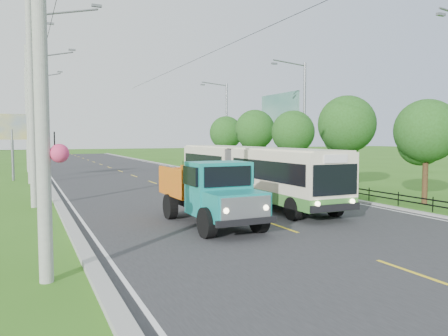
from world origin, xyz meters
TOP-DOWN VIEW (x-y plane):
  - ground at (0.00, 0.00)m, footprint 240.00×240.00m
  - road at (0.00, 20.00)m, footprint 14.00×120.00m
  - curb_left at (-7.20, 20.00)m, footprint 0.40×120.00m
  - curb_right at (7.15, 20.00)m, footprint 0.30×120.00m
  - edge_line_left at (-6.65, 20.00)m, footprint 0.12×120.00m
  - edge_line_right at (6.65, 20.00)m, footprint 0.12×120.00m
  - centre_dash at (0.00, 0.00)m, footprint 0.12×2.20m
  - railing_right at (8.00, 14.00)m, footprint 0.04×40.00m
  - pole_nearest at (-8.24, -3.00)m, footprint 3.51×0.44m
  - pole_near at (-8.26, 9.00)m, footprint 3.51×0.32m
  - pole_mid at (-8.26, 21.00)m, footprint 3.51×0.32m
  - pole_far at (-8.26, 33.00)m, footprint 3.51×0.32m
  - tree_second at (9.86, 2.14)m, footprint 3.18×3.26m
  - tree_third at (9.86, 8.14)m, footprint 3.60×3.62m
  - tree_fourth at (9.86, 14.14)m, footprint 3.24×3.31m
  - tree_fifth at (9.86, 20.14)m, footprint 3.48×3.52m
  - tree_back at (9.86, 26.14)m, footprint 3.30×3.36m
  - streetlight_mid at (10.64, 14.00)m, footprint 3.02×0.20m
  - streetlight_far at (10.64, 28.00)m, footprint 3.02×0.20m
  - planter_near at (8.60, 6.00)m, footprint 0.64×0.64m
  - planter_mid at (8.60, 14.00)m, footprint 0.64×0.64m
  - planter_far at (8.60, 22.00)m, footprint 0.64×0.64m
  - billboard_left at (-9.50, 24.00)m, footprint 3.00×0.20m
  - billboard_right at (12.30, 20.00)m, footprint 0.24×6.00m
  - bus at (2.25, 6.84)m, footprint 2.48×14.44m
  - dump_truck at (-2.24, 1.58)m, footprint 2.41×5.94m

SIDE VIEW (x-z plane):
  - ground at x=0.00m, z-range 0.00..0.00m
  - road at x=0.00m, z-range 0.00..0.02m
  - edge_line_left at x=-6.65m, z-range 0.02..0.02m
  - edge_line_right at x=6.65m, z-range 0.02..0.02m
  - centre_dash at x=0.00m, z-range 0.02..0.02m
  - curb_right at x=7.15m, z-range 0.00..0.10m
  - curb_left at x=-7.20m, z-range 0.00..0.15m
  - planter_near at x=8.60m, z-range -0.05..0.62m
  - planter_mid at x=8.60m, z-range -0.05..0.62m
  - planter_far at x=8.60m, z-range -0.05..0.62m
  - railing_right at x=8.00m, z-range 0.00..0.60m
  - dump_truck at x=-2.24m, z-range 0.16..2.64m
  - bus at x=2.25m, z-range 0.28..3.06m
  - tree_second at x=9.86m, z-range 0.87..6.17m
  - tree_fourth at x=9.86m, z-range 0.89..6.29m
  - tree_back at x=9.86m, z-range 0.90..6.40m
  - tree_fifth at x=9.86m, z-range 0.95..6.75m
  - billboard_left at x=-9.50m, z-range 1.27..6.47m
  - tree_third at x=9.86m, z-range 0.99..6.99m
  - streetlight_mid at x=10.64m, z-range 0.37..9.44m
  - streetlight_far at x=10.64m, z-range 0.37..9.44m
  - pole_nearest at x=-8.24m, z-range -0.06..9.94m
  - pole_near at x=-8.26m, z-range 0.09..10.09m
  - pole_mid at x=-8.26m, z-range 0.09..10.09m
  - pole_far at x=-8.26m, z-range 0.09..10.09m
  - billboard_right at x=12.30m, z-range 1.69..8.99m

